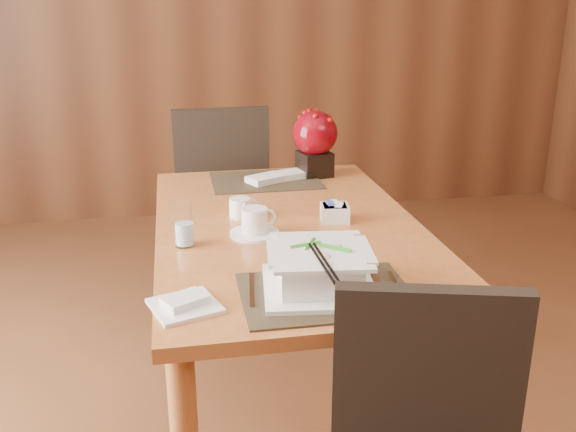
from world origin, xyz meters
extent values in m
cube|color=#5B311A|center=(0.00, 3.00, 1.40)|extent=(5.00, 0.02, 2.80)
cube|color=#BD6B34|center=(0.00, 0.60, 0.73)|extent=(0.90, 1.50, 0.04)
cylinder|color=#BD6B34|center=(-0.39, 1.29, 0.35)|extent=(0.07, 0.07, 0.71)
cylinder|color=#BD6B34|center=(0.39, 1.29, 0.35)|extent=(0.07, 0.07, 0.71)
cube|color=black|center=(0.00, 0.05, 0.75)|extent=(0.45, 0.33, 0.01)
cube|color=black|center=(0.00, 1.15, 0.75)|extent=(0.45, 0.33, 0.01)
cube|color=white|center=(-0.01, 0.08, 0.76)|extent=(0.33, 0.33, 0.01)
cube|color=white|center=(-0.01, 0.08, 0.81)|extent=(0.23, 0.23, 0.10)
cylinder|color=tan|center=(-0.01, 0.08, 0.82)|extent=(0.19, 0.19, 0.08)
cylinder|color=white|center=(-0.13, 0.52, 0.76)|extent=(0.16, 0.16, 0.01)
cylinder|color=white|center=(-0.13, 0.52, 0.80)|extent=(0.11, 0.11, 0.08)
cylinder|color=black|center=(-0.13, 0.52, 0.84)|extent=(0.08, 0.08, 0.01)
cylinder|color=white|center=(-0.36, 0.47, 0.82)|extent=(0.06, 0.06, 0.14)
cube|color=white|center=(0.16, 0.61, 0.78)|extent=(0.11, 0.11, 0.06)
cube|color=black|center=(0.22, 1.20, 0.80)|extent=(0.15, 0.15, 0.11)
sphere|color=maroon|center=(0.22, 1.20, 0.94)|extent=(0.19, 0.19, 0.19)
cube|color=white|center=(-0.37, 0.04, 0.76)|extent=(0.20, 0.20, 0.01)
cube|color=black|center=(0.14, -0.31, 0.69)|extent=(0.41, 0.15, 0.47)
cube|color=black|center=(-0.16, 1.72, 0.47)|extent=(0.48, 0.48, 0.06)
cube|color=black|center=(-0.15, 1.51, 0.75)|extent=(0.45, 0.06, 0.51)
cylinder|color=black|center=(0.03, 1.92, 0.22)|extent=(0.04, 0.04, 0.44)
cylinder|color=black|center=(0.04, 1.53, 0.22)|extent=(0.04, 0.04, 0.44)
cylinder|color=black|center=(-0.36, 1.91, 0.22)|extent=(0.04, 0.04, 0.44)
cylinder|color=black|center=(-0.35, 1.52, 0.22)|extent=(0.04, 0.04, 0.44)
camera|label=1|loc=(-0.38, -1.43, 1.50)|focal=40.00mm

